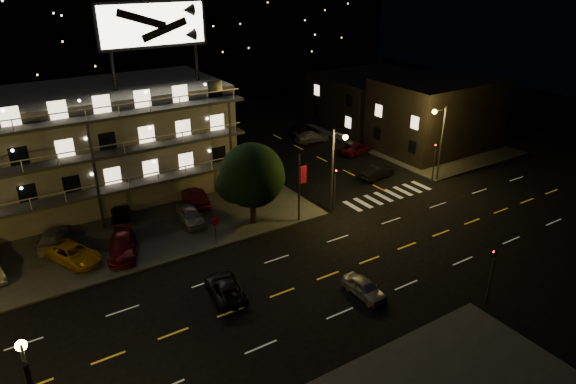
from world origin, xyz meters
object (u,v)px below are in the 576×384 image
road_car_east (364,288)px  lot_car_7 (53,238)px  road_car_west (225,288)px  tree (251,177)px  side_car_0 (377,172)px  lot_car_2 (73,254)px  lot_car_4 (190,215)px

road_car_east → lot_car_7: bearing=130.7°
lot_car_7 → road_car_west: bearing=145.4°
tree → road_car_east: 14.04m
tree → road_car_east: tree is taller
road_car_east → side_car_0: bearing=44.8°
tree → side_car_0: tree is taller
side_car_0 → lot_car_7: bearing=76.7°
side_car_0 → lot_car_2: bearing=83.0°
lot_car_4 → side_car_0: size_ratio=1.02×
side_car_0 → road_car_east: (-14.86, -15.45, -0.08)m
lot_car_4 → side_car_0: lot_car_4 is taller
lot_car_7 → side_car_0: 31.90m
lot_car_2 → road_car_west: size_ratio=1.07×
tree → lot_car_4: bearing=148.0°
lot_car_2 → road_car_west: 12.78m
tree → road_car_east: (1.36, -13.43, -3.87)m
tree → lot_car_7: 16.79m
lot_car_7 → side_car_0: lot_car_7 is taller
lot_car_2 → road_car_west: (7.88, -10.07, -0.19)m
tree → lot_car_2: size_ratio=1.50×
lot_car_4 → side_car_0: bearing=2.4°
tree → lot_car_4: tree is taller
road_car_east → lot_car_4: bearing=108.8°
tree → lot_car_7: size_ratio=1.64×
lot_car_7 → tree: bearing=-176.2°
lot_car_7 → road_car_east: lot_car_7 is taller
lot_car_4 → side_car_0: (20.85, -0.86, -0.18)m
road_car_west → side_car_0: bearing=-147.2°
road_car_east → road_car_west: size_ratio=0.79×
tree → road_car_west: size_ratio=1.60×
lot_car_2 → lot_car_7: lot_car_2 is taller
lot_car_2 → road_car_east: bearing=-68.0°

